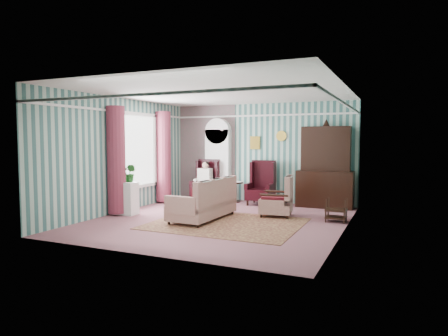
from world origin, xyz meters
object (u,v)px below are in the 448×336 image
at_px(seated_woman, 205,181).
at_px(sofa, 203,196).
at_px(plant_stand, 126,198).
at_px(coffee_table, 191,207).
at_px(wingback_right, 260,183).
at_px(round_side_table, 235,192).
at_px(wingback_left, 205,180).
at_px(nest_table, 336,210).
at_px(bookcase, 218,163).
at_px(floral_armchair, 276,198).
at_px(dresser_hutch, 325,164).

height_order(seated_woman, sofa, seated_woman).
distance_m(plant_stand, coffee_table, 1.62).
relative_size(wingback_right, round_side_table, 2.08).
distance_m(wingback_left, round_side_table, 0.97).
bearing_deg(seated_woman, nest_table, -20.85).
xyz_separation_m(wingback_left, sofa, (1.20, -2.51, -0.07)).
bearing_deg(nest_table, coffee_table, -168.75).
height_order(round_side_table, plant_stand, plant_stand).
distance_m(bookcase, coffee_table, 2.80).
height_order(wingback_right, floral_armchair, wingback_right).
bearing_deg(round_side_table, bookcase, 159.73).
bearing_deg(seated_woman, floral_armchair, -29.09).
bearing_deg(nest_table, wingback_left, 159.15).
relative_size(wingback_left, plant_stand, 1.56).
distance_m(round_side_table, coffee_table, 2.38).
distance_m(dresser_hutch, floral_armchair, 2.07).
distance_m(dresser_hutch, wingback_left, 3.55).
xyz_separation_m(plant_stand, sofa, (2.00, 0.24, 0.15)).
xyz_separation_m(bookcase, nest_table, (3.82, -1.94, -0.85)).
bearing_deg(round_side_table, plant_stand, -120.38).
bearing_deg(coffee_table, bookcase, 100.13).
relative_size(bookcase, wingback_right, 1.79).
xyz_separation_m(wingback_left, coffee_table, (0.72, -2.22, -0.43)).
bearing_deg(nest_table, seated_woman, 159.15).
distance_m(bookcase, plant_stand, 3.39).
height_order(nest_table, floral_armchair, floral_armchair).
height_order(bookcase, coffee_table, bookcase).
height_order(dresser_hutch, floral_armchair, dresser_hutch).
relative_size(dresser_hutch, wingback_left, 1.89).
height_order(dresser_hutch, coffee_table, dresser_hutch).
bearing_deg(bookcase, dresser_hutch, -2.11).
height_order(dresser_hutch, nest_table, dresser_hutch).
xyz_separation_m(bookcase, floral_armchair, (2.40, -1.86, -0.68)).
xyz_separation_m(dresser_hutch, nest_table, (0.57, -1.82, -0.91)).
relative_size(bookcase, seated_woman, 1.90).
distance_m(plant_stand, floral_armchair, 3.68).
height_order(seated_woman, plant_stand, seated_woman).
relative_size(plant_stand, floral_armchair, 0.90).
bearing_deg(bookcase, floral_armchair, -37.84).
distance_m(dresser_hutch, nest_table, 2.11).
relative_size(sofa, coffee_table, 2.28).
bearing_deg(plant_stand, floral_armchair, 20.31).
height_order(wingback_right, plant_stand, wingback_right).
distance_m(dresser_hutch, round_side_table, 2.75).
xyz_separation_m(bookcase, wingback_right, (1.50, -0.39, -0.50)).
bearing_deg(wingback_right, bookcase, 165.43).
xyz_separation_m(plant_stand, coffee_table, (1.52, 0.53, -0.20)).
relative_size(wingback_left, sofa, 0.64).
relative_size(sofa, floral_armchair, 2.19).
height_order(dresser_hutch, wingback_right, dresser_hutch).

